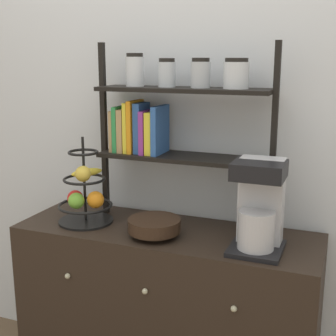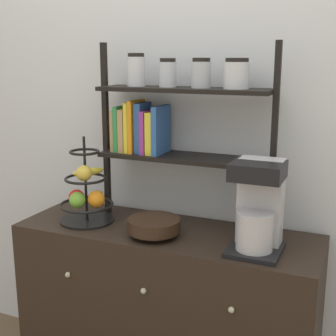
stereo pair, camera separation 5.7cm
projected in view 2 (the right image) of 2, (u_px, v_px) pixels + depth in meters
wall_back at (189, 111)px, 2.14m from camera, size 7.00×0.05×2.60m
sideboard at (166, 315)px, 2.11m from camera, size 1.31×0.45×0.81m
coffee_maker at (258, 207)px, 1.77m from camera, size 0.20×0.22×0.35m
fruit_stand at (85, 194)px, 2.09m from camera, size 0.25×0.25×0.39m
wooden_bowl at (154, 226)px, 1.94m from camera, size 0.22×0.22×0.08m
shelf_hutch at (168, 115)px, 2.03m from camera, size 0.80×0.20×0.79m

